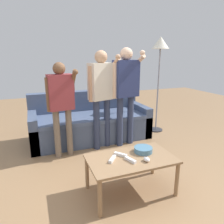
# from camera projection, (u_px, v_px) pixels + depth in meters

# --- Properties ---
(ground_plane) EXTENTS (12.00, 12.00, 0.00)m
(ground_plane) POSITION_uv_depth(u_px,v_px,m) (112.00, 187.00, 2.49)
(ground_plane) COLOR #93704C
(couch) EXTENTS (2.11, 0.90, 0.84)m
(couch) POSITION_uv_depth(u_px,v_px,m) (90.00, 122.00, 3.91)
(couch) COLOR #475675
(couch) RESTS_ON ground
(coffee_table) EXTENTS (0.95, 0.55, 0.43)m
(coffee_table) POSITION_uv_depth(u_px,v_px,m) (131.00, 162.00, 2.31)
(coffee_table) COLOR #997551
(coffee_table) RESTS_ON ground
(snack_bowl) EXTENTS (0.21, 0.21, 0.06)m
(snack_bowl) POSITION_uv_depth(u_px,v_px,m) (143.00, 150.00, 2.42)
(snack_bowl) COLOR teal
(snack_bowl) RESTS_ON coffee_table
(game_remote_nunchuk) EXTENTS (0.06, 0.09, 0.05)m
(game_remote_nunchuk) POSITION_uv_depth(u_px,v_px,m) (147.00, 159.00, 2.21)
(game_remote_nunchuk) COLOR white
(game_remote_nunchuk) RESTS_ON coffee_table
(floor_lamp) EXTENTS (0.33, 0.33, 1.84)m
(floor_lamp) POSITION_uv_depth(u_px,v_px,m) (160.00, 51.00, 3.93)
(floor_lamp) COLOR #2D2D33
(floor_lamp) RESTS_ON ground
(player_left) EXTENTS (0.44, 0.32, 1.42)m
(player_left) POSITION_uv_depth(u_px,v_px,m) (61.00, 99.00, 3.02)
(player_left) COLOR #756656
(player_left) RESTS_ON ground
(player_center) EXTENTS (0.50, 0.31, 1.58)m
(player_center) POSITION_uv_depth(u_px,v_px,m) (102.00, 89.00, 3.30)
(player_center) COLOR #2D3856
(player_center) RESTS_ON ground
(player_right) EXTENTS (0.50, 0.32, 1.62)m
(player_right) POSITION_uv_depth(u_px,v_px,m) (126.00, 86.00, 3.41)
(player_right) COLOR #2D3856
(player_right) RESTS_ON ground
(game_remote_wand_near) EXTENTS (0.12, 0.14, 0.03)m
(game_remote_wand_near) POSITION_uv_depth(u_px,v_px,m) (112.00, 159.00, 2.23)
(game_remote_wand_near) COLOR white
(game_remote_wand_near) RESTS_ON coffee_table
(game_remote_wand_far) EXTENTS (0.08, 0.15, 0.03)m
(game_remote_wand_far) POSITION_uv_depth(u_px,v_px,m) (130.00, 160.00, 2.22)
(game_remote_wand_far) COLOR white
(game_remote_wand_far) RESTS_ON coffee_table
(game_remote_wand_spare) EXTENTS (0.12, 0.14, 0.03)m
(game_remote_wand_spare) POSITION_uv_depth(u_px,v_px,m) (120.00, 155.00, 2.34)
(game_remote_wand_spare) COLOR white
(game_remote_wand_spare) RESTS_ON coffee_table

